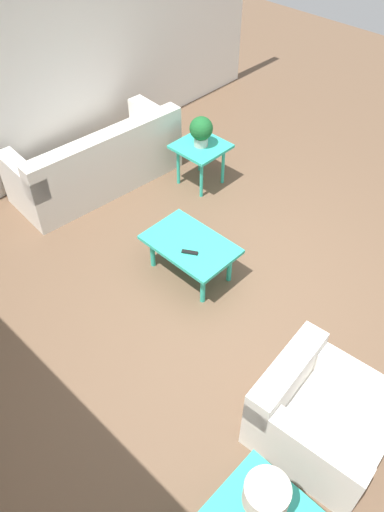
{
  "coord_description": "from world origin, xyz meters",
  "views": [
    {
      "loc": [
        -2.03,
        2.73,
        3.79
      ],
      "look_at": [
        0.23,
        0.38,
        0.55
      ],
      "focal_mm": 35.0,
      "sensor_mm": 36.0,
      "label": 1
    }
  ],
  "objects": [
    {
      "name": "sofa",
      "position": [
        2.33,
        -0.15,
        0.31
      ],
      "size": [
        0.99,
        2.12,
        0.83
      ],
      "rotation": [
        0.0,
        0.0,
        1.49
      ],
      "color": "silver",
      "rests_on": "ground_plane"
    },
    {
      "name": "remote_control",
      "position": [
        0.36,
        0.28,
        0.43
      ],
      "size": [
        0.16,
        0.12,
        0.02
      ],
      "color": "black",
      "rests_on": "coffee_table"
    },
    {
      "name": "wall_right",
      "position": [
        3.06,
        0.0,
        1.35
      ],
      "size": [
        0.12,
        7.2,
        2.7
      ],
      "color": "white",
      "rests_on": "ground_plane"
    },
    {
      "name": "coffee_table",
      "position": [
        0.46,
        0.17,
        0.37
      ],
      "size": [
        0.91,
        0.59,
        0.42
      ],
      "color": "#2DB79E",
      "rests_on": "ground_plane"
    },
    {
      "name": "potted_plant",
      "position": [
        1.45,
        -1.04,
        0.75
      ],
      "size": [
        0.28,
        0.28,
        0.36
      ],
      "color": "#B2ADA3",
      "rests_on": "side_table_plant"
    },
    {
      "name": "ground_plane",
      "position": [
        0.0,
        0.0,
        0.0
      ],
      "size": [
        14.0,
        14.0,
        0.0
      ],
      "primitive_type": "plane",
      "color": "brown"
    },
    {
      "name": "armchair",
      "position": [
        -1.46,
        0.77,
        0.28
      ],
      "size": [
        0.98,
        0.91,
        0.7
      ],
      "rotation": [
        0.0,
        0.0,
        -1.49
      ],
      "color": "silver",
      "rests_on": "ground_plane"
    },
    {
      "name": "table_lamp",
      "position": [
        -1.61,
        1.7,
        0.81
      ],
      "size": [
        0.27,
        0.27,
        0.42
      ],
      "color": "red",
      "rests_on": "side_table_lamp"
    },
    {
      "name": "side_table_plant",
      "position": [
        1.45,
        -1.04,
        0.47
      ],
      "size": [
        0.57,
        0.57,
        0.55
      ],
      "color": "#2DB79E",
      "rests_on": "ground_plane"
    }
  ]
}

